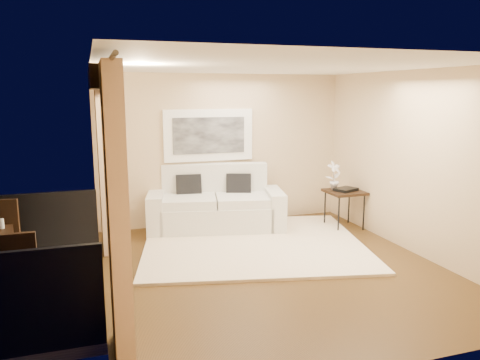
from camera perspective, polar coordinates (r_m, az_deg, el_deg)
name	(u,v)px	position (r m, az deg, el deg)	size (l,w,h in m)	color
floor	(273,269)	(6.53, 4.10, -10.72)	(5.00, 5.00, 0.00)	#4E3517
room_shell	(102,79)	(5.63, -16.52, 11.69)	(5.00, 6.40, 5.00)	white
balcony	(6,287)	(6.12, -26.60, -11.59)	(1.81, 2.60, 1.17)	#605B56
curtains	(109,182)	(5.72, -15.69, -0.22)	(0.16, 4.80, 2.64)	tan
artwork	(209,135)	(8.38, -3.82, 5.46)	(1.62, 0.07, 0.92)	white
rug	(253,243)	(7.46, 1.63, -7.74)	(3.38, 2.95, 0.04)	#FFECCD
sofa	(216,207)	(8.24, -2.98, -3.27)	(2.48, 1.46, 1.12)	silver
side_table	(345,194)	(8.44, 12.64, -1.66)	(0.62, 0.62, 0.67)	black
tray	(346,189)	(8.41, 12.77, -1.13)	(0.38, 0.28, 0.05)	black
orchid	(334,175)	(8.44, 11.40, 0.55)	(0.27, 0.18, 0.51)	white
balcony_chair_far	(3,232)	(6.69, -26.94, -5.70)	(0.52, 0.52, 1.07)	black
balcony_chair_near	(13,279)	(5.11, -25.93, -10.82)	(0.45, 0.45, 1.03)	black
glass_b	(2,224)	(6.33, -27.07, -4.77)	(0.06, 0.06, 0.12)	silver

